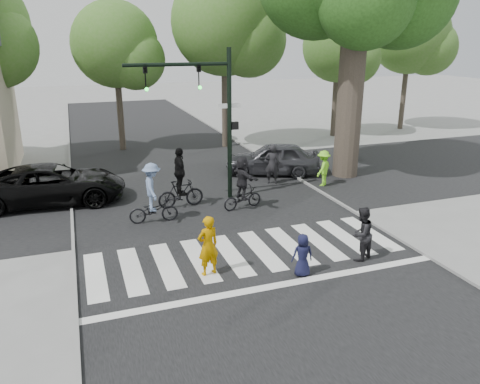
# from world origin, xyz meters

# --- Properties ---
(ground) EXTENTS (120.00, 120.00, 0.00)m
(ground) POSITION_xyz_m (0.00, 0.00, 0.00)
(ground) COLOR gray
(ground) RESTS_ON ground
(road_stem) EXTENTS (10.00, 70.00, 0.01)m
(road_stem) POSITION_xyz_m (0.00, 5.00, 0.01)
(road_stem) COLOR black
(road_stem) RESTS_ON ground
(road_cross) EXTENTS (70.00, 10.00, 0.01)m
(road_cross) POSITION_xyz_m (0.00, 8.00, 0.01)
(road_cross) COLOR black
(road_cross) RESTS_ON ground
(curb_left) EXTENTS (0.10, 70.00, 0.10)m
(curb_left) POSITION_xyz_m (-5.05, 5.00, 0.05)
(curb_left) COLOR gray
(curb_left) RESTS_ON ground
(curb_right) EXTENTS (0.10, 70.00, 0.10)m
(curb_right) POSITION_xyz_m (5.05, 5.00, 0.05)
(curb_right) COLOR gray
(curb_right) RESTS_ON ground
(crosswalk) EXTENTS (10.00, 3.85, 0.01)m
(crosswalk) POSITION_xyz_m (0.00, 0.66, 0.01)
(crosswalk) COLOR silver
(crosswalk) RESTS_ON ground
(traffic_signal) EXTENTS (4.45, 0.29, 6.00)m
(traffic_signal) POSITION_xyz_m (0.35, 6.20, 3.90)
(traffic_signal) COLOR black
(traffic_signal) RESTS_ON ground
(bg_tree_2) EXTENTS (5.04, 4.80, 8.40)m
(bg_tree_2) POSITION_xyz_m (-1.76, 16.62, 5.78)
(bg_tree_2) COLOR brown
(bg_tree_2) RESTS_ON ground
(bg_tree_3) EXTENTS (6.30, 6.00, 10.20)m
(bg_tree_3) POSITION_xyz_m (4.31, 15.27, 6.94)
(bg_tree_3) COLOR brown
(bg_tree_3) RESTS_ON ground
(bg_tree_4) EXTENTS (4.83, 4.60, 8.15)m
(bg_tree_4) POSITION_xyz_m (12.23, 16.12, 5.64)
(bg_tree_4) COLOR brown
(bg_tree_4) RESTS_ON ground
(bg_tree_5) EXTENTS (5.67, 5.40, 9.30)m
(bg_tree_5) POSITION_xyz_m (18.27, 16.69, 6.36)
(bg_tree_5) COLOR brown
(bg_tree_5) RESTS_ON ground
(pedestrian_woman) EXTENTS (0.72, 0.56, 1.74)m
(pedestrian_woman) POSITION_xyz_m (-1.49, 0.06, 0.87)
(pedestrian_woman) COLOR #B97D00
(pedestrian_woman) RESTS_ON ground
(pedestrian_child) EXTENTS (0.65, 0.48, 1.23)m
(pedestrian_child) POSITION_xyz_m (0.95, -0.88, 0.61)
(pedestrian_child) COLOR black
(pedestrian_child) RESTS_ON ground
(pedestrian_adult) EXTENTS (0.98, 0.89, 1.65)m
(pedestrian_adult) POSITION_xyz_m (3.03, -0.58, 0.82)
(pedestrian_adult) COLOR black
(pedestrian_adult) RESTS_ON ground
(cyclist_left) EXTENTS (1.76, 1.16, 2.19)m
(cyclist_left) POSITION_xyz_m (-2.26, 4.49, 0.95)
(cyclist_left) COLOR black
(cyclist_left) RESTS_ON ground
(cyclist_mid) EXTENTS (1.84, 1.13, 2.37)m
(cyclist_mid) POSITION_xyz_m (-0.98, 5.75, 0.97)
(cyclist_mid) COLOR black
(cyclist_mid) RESTS_ON ground
(cyclist_right) EXTENTS (1.73, 1.61, 2.09)m
(cyclist_right) POSITION_xyz_m (1.23, 4.76, 0.93)
(cyclist_right) COLOR black
(cyclist_right) RESTS_ON ground
(car_suv) EXTENTS (5.82, 2.98, 1.57)m
(car_suv) POSITION_xyz_m (-5.70, 7.93, 0.79)
(car_suv) COLOR black
(car_suv) RESTS_ON ground
(car_grey) EXTENTS (4.90, 3.49, 1.55)m
(car_grey) POSITION_xyz_m (4.30, 8.89, 0.77)
(car_grey) COLOR #343438
(car_grey) RESTS_ON ground
(bystander_hivis) EXTENTS (1.18, 1.10, 1.60)m
(bystander_hivis) POSITION_xyz_m (5.66, 6.39, 0.80)
(bystander_hivis) COLOR #81EC26
(bystander_hivis) RESTS_ON ground
(bystander_dark) EXTENTS (0.77, 0.65, 1.80)m
(bystander_dark) POSITION_xyz_m (3.63, 7.44, 0.90)
(bystander_dark) COLOR black
(bystander_dark) RESTS_ON ground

